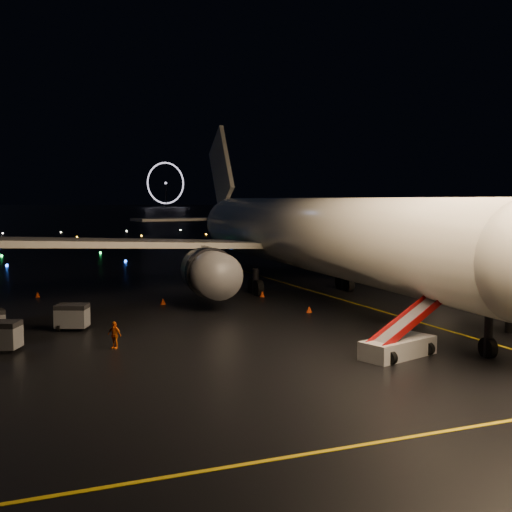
# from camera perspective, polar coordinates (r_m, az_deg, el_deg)

# --- Properties ---
(ground) EXTENTS (2000.00, 2000.00, 0.00)m
(ground) POSITION_cam_1_polar(r_m,az_deg,el_deg) (330.19, -19.12, 3.24)
(ground) COLOR black
(ground) RESTS_ON ground
(lane_centre) EXTENTS (0.25, 80.00, 0.02)m
(lane_centre) POSITION_cam_1_polar(r_m,az_deg,el_deg) (53.67, 10.38, -4.64)
(lane_centre) COLOR yellow
(lane_centre) RESTS_ON ground
(lane_cross) EXTENTS (60.00, 0.25, 0.02)m
(lane_cross) POSITION_cam_1_polar(r_m,az_deg,el_deg) (24.42, 7.89, -16.54)
(lane_cross) COLOR yellow
(lane_cross) RESTS_ON ground
(airliner) EXTENTS (69.86, 66.71, 18.87)m
(airliner) POSITION_cam_1_polar(r_m,az_deg,el_deg) (63.26, 3.50, 5.47)
(airliner) COLOR white
(airliner) RESTS_ON ground
(belt_loader) EXTENTS (7.24, 3.91, 3.39)m
(belt_loader) POSITION_cam_1_polar(r_m,az_deg,el_deg) (37.60, 12.54, -6.23)
(belt_loader) COLOR silver
(belt_loader) RESTS_ON ground
(crew_c) EXTENTS (0.94, 1.00, 1.66)m
(crew_c) POSITION_cam_1_polar(r_m,az_deg,el_deg) (39.84, -12.48, -6.87)
(crew_c) COLOR orange
(crew_c) RESTS_ON ground
(safety_cone_0) EXTENTS (0.52, 0.52, 0.55)m
(safety_cone_0) POSITION_cam_1_polar(r_m,az_deg,el_deg) (51.30, 4.75, -4.72)
(safety_cone_0) COLOR #EC410C
(safety_cone_0) RESTS_ON ground
(safety_cone_1) EXTENTS (0.54, 0.54, 0.55)m
(safety_cone_1) POSITION_cam_1_polar(r_m,az_deg,el_deg) (59.22, 0.56, -3.38)
(safety_cone_1) COLOR #EC410C
(safety_cone_1) RESTS_ON ground
(safety_cone_2) EXTENTS (0.59, 0.59, 0.56)m
(safety_cone_2) POSITION_cam_1_polar(r_m,az_deg,el_deg) (55.59, -8.27, -3.99)
(safety_cone_2) COLOR #EC410C
(safety_cone_2) RESTS_ON ground
(safety_cone_3) EXTENTS (0.60, 0.60, 0.53)m
(safety_cone_3) POSITION_cam_1_polar(r_m,az_deg,el_deg) (62.37, -18.85, -3.24)
(safety_cone_3) COLOR #EC410C
(safety_cone_3) RESTS_ON ground
(ferris_wheel) EXTENTS (49.33, 16.80, 52.00)m
(ferris_wheel) POSITION_cam_1_polar(r_m,az_deg,el_deg) (772.67, -8.02, 6.29)
(ferris_wheel) COLOR black
(ferris_wheel) RESTS_ON ground
(taxiway_lights) EXTENTS (164.00, 92.00, 0.36)m
(taxiway_lights) POSITION_cam_1_polar(r_m,az_deg,el_deg) (136.93, -15.02, 1.21)
(taxiway_lights) COLOR black
(taxiway_lights) RESTS_ON ground
(baggage_cart_0) EXTENTS (2.54, 2.23, 1.79)m
(baggage_cart_0) POSITION_cam_1_polar(r_m,az_deg,el_deg) (41.08, -21.71, -6.65)
(baggage_cart_0) COLOR gray
(baggage_cart_0) RESTS_ON ground
(baggage_cart_1) EXTENTS (2.51, 2.19, 1.78)m
(baggage_cart_1) POSITION_cam_1_polar(r_m,az_deg,el_deg) (46.12, -16.03, -5.24)
(baggage_cart_1) COLOR gray
(baggage_cart_1) RESTS_ON ground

